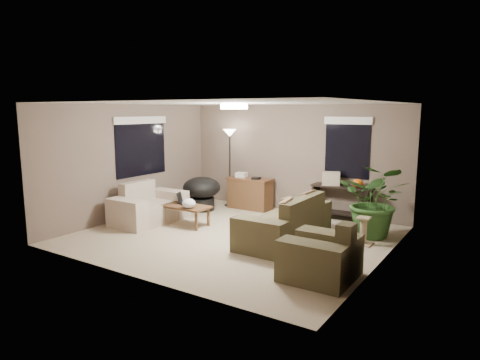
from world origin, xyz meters
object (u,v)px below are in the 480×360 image
Objects in this scene: coffee_table at (186,209)px; cat_scratching_post at (363,233)px; papasan_chair at (202,191)px; houseplant at (376,209)px; desk at (250,193)px; floor_lamp at (230,142)px; console_table at (341,200)px; armchair at (321,258)px; main_sofa at (287,225)px; loveseat at (148,208)px.

cat_scratching_post reaches higher than coffee_table.
papasan_chair reaches higher than cat_scratching_post.
houseplant is 2.79× the size of cat_scratching_post.
floor_lamp is (-0.59, 0.00, 1.22)m from desk.
houseplant reaches higher than desk.
papasan_chair reaches higher than coffee_table.
floor_lamp is at bearing 169.10° from houseplant.
coffee_table is at bearing -138.78° from console_table.
coffee_table is 0.72× the size of houseplant.
coffee_table is 2.05m from desk.
console_table is at bearing 3.65° from floor_lamp.
armchair reaches higher than desk.
houseplant reaches higher than console_table.
floor_lamp is 1.37× the size of houseplant.
desk reaches higher than cat_scratching_post.
papasan_chair is at bearing 114.89° from coffee_table.
houseplant is (1.28, 1.11, 0.25)m from main_sofa.
main_sofa is at bearing -155.91° from cat_scratching_post.
console_table is (0.29, 2.03, 0.14)m from main_sofa.
loveseat reaches higher than desk.
loveseat is at bearing -104.44° from floor_lamp.
loveseat is 1.60× the size of coffee_table.
console_table is at bearing 81.90° from main_sofa.
console_table is at bearing 41.22° from coffee_table.
main_sofa reaches higher than coffee_table.
main_sofa is 2.05m from console_table.
cat_scratching_post is (4.07, -0.54, -0.25)m from papasan_chair.
main_sofa and armchair have the same top height.
coffee_table is at bearing -175.30° from main_sofa.
desk is at bearing -175.37° from console_table.
loveseat is 4.42m from armchair.
cat_scratching_post is at bearing -94.75° from houseplant.
houseplant is at bearing 19.06° from loveseat.
floor_lamp is (-0.30, 2.03, 1.24)m from coffee_table.
desk is 1.36m from floor_lamp.
main_sofa reaches higher than desk.
console_table is (3.40, 2.43, 0.14)m from loveseat.
desk and console_table have the same top height.
cat_scratching_post is (1.24, 0.55, -0.08)m from main_sofa.
armchair reaches higher than coffee_table.
cat_scratching_post is at bearing 89.16° from armchair.
floor_lamp is at bearing 139.81° from armchair.
coffee_table is 0.91× the size of desk.
armchair is (1.21, -1.31, 0.00)m from main_sofa.
main_sofa is at bearing 4.70° from coffee_table.
main_sofa is 1.36m from cat_scratching_post.
houseplant is at bearing 0.31° from papasan_chair.
loveseat is 4.46m from cat_scratching_post.
papasan_chair is 2.31× the size of cat_scratching_post.
console_table is 1.77m from cat_scratching_post.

